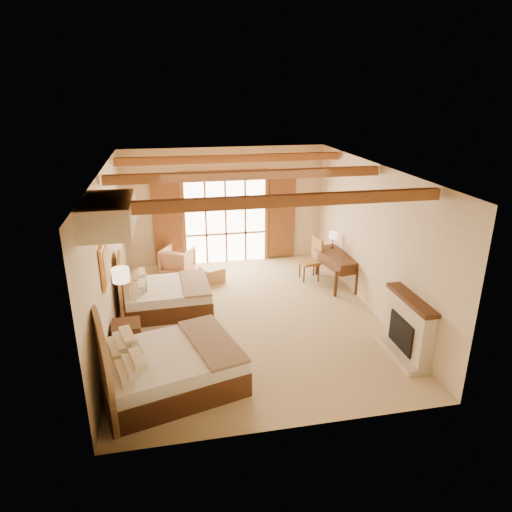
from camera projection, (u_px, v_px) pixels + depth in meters
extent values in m
plane|color=#C8B485|center=(248.00, 317.00, 9.88)|extent=(7.00, 7.00, 0.00)
plane|color=beige|center=(225.00, 206.00, 12.54)|extent=(5.50, 0.00, 5.50)
plane|color=beige|center=(108.00, 256.00, 8.82)|extent=(0.00, 7.00, 7.00)
plane|color=beige|center=(373.00, 239.00, 9.82)|extent=(0.00, 7.00, 7.00)
plane|color=#AA6532|center=(247.00, 169.00, 8.76)|extent=(7.00, 7.00, 0.00)
cube|color=white|center=(226.00, 219.00, 12.62)|extent=(2.20, 0.02, 2.50)
cube|color=brown|center=(167.00, 222.00, 12.30)|extent=(0.75, 0.06, 2.40)
cube|color=brown|center=(282.00, 216.00, 12.89)|extent=(0.75, 0.06, 2.40)
cube|color=beige|center=(409.00, 328.00, 8.32)|extent=(0.25, 1.30, 1.10)
cube|color=black|center=(404.00, 333.00, 8.35)|extent=(0.18, 0.80, 0.60)
cube|color=beige|center=(401.00, 352.00, 8.48)|extent=(0.45, 1.40, 0.10)
cube|color=#411E12|center=(412.00, 299.00, 8.12)|extent=(0.30, 1.40, 0.08)
cube|color=orange|center=(105.00, 263.00, 8.08)|extent=(0.05, 0.95, 0.75)
cube|color=#DEB24F|center=(107.00, 263.00, 8.09)|extent=(0.02, 0.82, 0.62)
cube|color=beige|center=(108.00, 214.00, 6.57)|extent=(0.70, 1.40, 0.45)
cube|color=#411E12|center=(170.00, 376.00, 7.51)|extent=(2.55, 2.17, 0.43)
cube|color=silver|center=(169.00, 358.00, 7.39)|extent=(2.50, 2.13, 0.23)
cube|color=#7F684C|center=(215.00, 347.00, 7.48)|extent=(1.08, 1.80, 0.05)
cube|color=gray|center=(136.00, 348.00, 7.21)|extent=(0.24, 0.47, 0.26)
cube|color=#411E12|center=(167.00, 302.00, 10.15)|extent=(1.97, 1.52, 0.37)
cube|color=silver|center=(166.00, 290.00, 10.05)|extent=(1.93, 1.49, 0.21)
cube|color=#7F684C|center=(195.00, 283.00, 10.13)|extent=(0.63, 1.50, 0.05)
cube|color=gray|center=(144.00, 283.00, 9.89)|extent=(0.13, 0.40, 0.22)
cube|color=#411E12|center=(127.00, 338.00, 8.46)|extent=(0.54, 0.54, 0.61)
cylinder|color=#362317|center=(128.00, 339.00, 8.99)|extent=(0.21, 0.21, 0.03)
cylinder|color=#362317|center=(125.00, 309.00, 8.77)|extent=(0.04, 0.04, 1.29)
cylinder|color=beige|center=(121.00, 275.00, 8.52)|extent=(0.32, 0.32, 0.27)
imported|color=tan|center=(178.00, 261.00, 12.10)|extent=(1.02, 1.03, 0.70)
cube|color=#A48051|center=(212.00, 274.00, 11.65)|extent=(0.66, 0.66, 0.37)
cube|color=#411E12|center=(337.00, 255.00, 11.27)|extent=(0.86, 1.57, 0.05)
cube|color=#411E12|center=(337.00, 260.00, 11.32)|extent=(0.83, 1.52, 0.23)
cube|color=olive|center=(309.00, 262.00, 11.65)|extent=(0.57, 0.57, 0.06)
cube|color=olive|center=(318.00, 250.00, 11.58)|extent=(0.15, 0.48, 0.59)
cylinder|color=#362317|center=(332.00, 247.00, 11.71)|extent=(0.13, 0.13, 0.02)
cylinder|color=#362317|center=(333.00, 242.00, 11.66)|extent=(0.03, 0.03, 0.29)
cylinder|color=beige|center=(333.00, 235.00, 11.60)|extent=(0.21, 0.21, 0.17)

